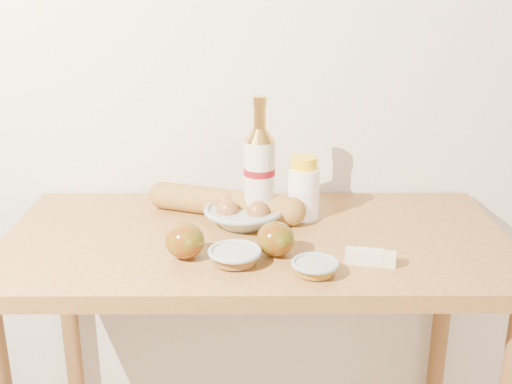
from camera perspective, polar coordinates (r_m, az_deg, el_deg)
back_wall at (r=1.75m, az=-0.04°, el=12.66°), size 3.50×0.02×2.60m
table at (r=1.59m, az=-0.00°, el=-7.95°), size 1.20×0.60×0.90m
bourbon_bottle at (r=1.58m, az=0.31°, el=1.78°), size 0.09×0.09×0.32m
cream_bottle at (r=1.62m, az=4.23°, el=0.20°), size 0.10×0.10×0.16m
egg_bowl at (r=1.59m, az=-1.08°, el=-1.85°), size 0.22×0.22×0.07m
baguette at (r=1.64m, az=-2.78°, el=-0.98°), size 0.43×0.21×0.07m
apple_redgreen_front at (r=1.41m, az=-6.34°, el=-4.32°), size 0.10×0.10×0.08m
apple_redgreen_right at (r=1.42m, az=1.76°, el=-4.19°), size 0.09×0.09×0.08m
sugar_bowl at (r=1.39m, az=-1.89°, el=-5.68°), size 0.15×0.15×0.03m
syrup_bowl at (r=1.35m, az=5.26°, el=-6.67°), size 0.11×0.11×0.03m
butter_stick at (r=1.41m, az=10.13°, el=-5.74°), size 0.11×0.05×0.03m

